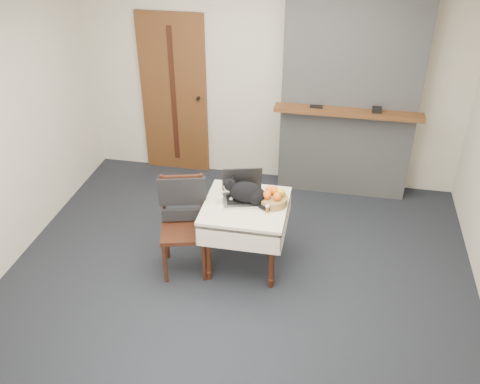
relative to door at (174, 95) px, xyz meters
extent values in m
plane|color=black|center=(1.20, -1.97, -1.00)|extent=(4.50, 4.50, 0.00)
cube|color=beige|center=(1.20, 0.03, 0.30)|extent=(4.50, 0.02, 2.60)
cube|color=brown|center=(0.00, 0.00, 0.00)|extent=(0.82, 0.05, 2.00)
cube|color=black|center=(0.00, -0.03, 0.00)|extent=(0.06, 0.01, 1.70)
cylinder|color=black|center=(0.32, -0.04, 0.00)|extent=(0.04, 0.06, 0.04)
cube|color=gray|center=(2.10, -0.12, 0.30)|extent=(1.50, 0.30, 2.60)
cube|color=brown|center=(2.10, -0.36, 0.10)|extent=(1.62, 0.18, 0.05)
cube|color=black|center=(1.75, -0.36, 0.14)|extent=(0.14, 0.04, 0.03)
cube|color=black|center=(2.40, -0.36, 0.16)|extent=(0.10, 0.07, 0.06)
cylinder|color=black|center=(0.93, -2.08, -0.68)|extent=(0.06, 0.06, 0.64)
sphere|color=black|center=(0.93, -2.08, -0.92)|extent=(0.07, 0.07, 0.07)
cylinder|color=black|center=(1.53, -2.08, -0.68)|extent=(0.06, 0.06, 0.64)
sphere|color=black|center=(1.53, -2.08, -0.92)|extent=(0.07, 0.07, 0.07)
cylinder|color=black|center=(0.93, -1.48, -0.68)|extent=(0.06, 0.06, 0.64)
sphere|color=black|center=(0.93, -1.48, -0.92)|extent=(0.07, 0.07, 0.07)
cylinder|color=black|center=(1.53, -1.48, -0.68)|extent=(0.06, 0.06, 0.64)
sphere|color=black|center=(1.53, -1.48, -0.92)|extent=(0.07, 0.07, 0.07)
cube|color=beige|center=(1.23, -1.78, -0.33)|extent=(0.78, 0.78, 0.06)
cube|color=beige|center=(1.23, -2.17, -0.44)|extent=(0.78, 0.01, 0.22)
cube|color=beige|center=(1.23, -1.40, -0.44)|extent=(0.78, 0.01, 0.22)
cube|color=beige|center=(0.84, -1.78, -0.44)|extent=(0.01, 0.78, 0.22)
cube|color=beige|center=(1.61, -1.78, -0.44)|extent=(0.01, 0.78, 0.22)
cube|color=#B7B7BC|center=(1.20, -1.74, -0.29)|extent=(0.44, 0.36, 0.02)
cube|color=black|center=(1.20, -1.74, -0.27)|extent=(0.35, 0.26, 0.00)
cube|color=black|center=(1.16, -1.59, -0.15)|extent=(0.39, 0.17, 0.26)
cube|color=#AED5FF|center=(1.16, -1.59, -0.15)|extent=(0.35, 0.15, 0.23)
ellipsoid|color=black|center=(1.23, -1.74, -0.20)|extent=(0.35, 0.23, 0.21)
ellipsoid|color=black|center=(1.33, -1.76, -0.22)|extent=(0.19, 0.21, 0.17)
sphere|color=black|center=(1.07, -1.72, -0.15)|extent=(0.13, 0.13, 0.12)
ellipsoid|color=white|center=(1.03, -1.71, -0.18)|extent=(0.06, 0.07, 0.06)
ellipsoid|color=white|center=(1.10, -1.72, -0.24)|extent=(0.06, 0.08, 0.08)
cone|color=black|center=(1.07, -1.75, -0.09)|extent=(0.05, 0.05, 0.05)
cone|color=black|center=(1.08, -1.68, -0.09)|extent=(0.05, 0.05, 0.05)
cylinder|color=black|center=(1.38, -1.84, -0.28)|extent=(0.17, 0.12, 0.04)
sphere|color=white|center=(1.09, -1.76, -0.28)|extent=(0.04, 0.04, 0.04)
sphere|color=white|center=(1.10, -1.68, -0.28)|extent=(0.04, 0.04, 0.04)
cylinder|color=silver|center=(0.99, -1.81, -0.27)|extent=(0.06, 0.06, 0.07)
cylinder|color=#974812|center=(1.45, -1.88, -0.27)|extent=(0.03, 0.03, 0.06)
cylinder|color=white|center=(1.45, -1.88, -0.23)|extent=(0.04, 0.04, 0.01)
cylinder|color=olive|center=(1.48, -1.73, -0.26)|extent=(0.27, 0.27, 0.08)
sphere|color=orange|center=(1.42, -1.76, -0.19)|extent=(0.08, 0.08, 0.08)
sphere|color=orange|center=(1.52, -1.77, -0.19)|extent=(0.08, 0.08, 0.08)
sphere|color=orange|center=(1.48, -1.67, -0.19)|extent=(0.08, 0.08, 0.08)
sphere|color=yellow|center=(1.54, -1.70, -0.19)|extent=(0.08, 0.08, 0.08)
sphere|color=orange|center=(1.44, -1.68, -0.19)|extent=(0.08, 0.08, 0.08)
cube|color=black|center=(1.42, -1.71, -0.30)|extent=(0.15, 0.03, 0.01)
cube|color=black|center=(0.67, -1.98, -0.54)|extent=(0.52, 0.52, 0.04)
cylinder|color=black|center=(0.54, -2.21, -0.77)|extent=(0.04, 0.04, 0.46)
cylinder|color=black|center=(0.89, -2.11, -0.77)|extent=(0.04, 0.04, 0.46)
cylinder|color=black|center=(0.45, -1.85, -0.77)|extent=(0.04, 0.04, 0.46)
cylinder|color=black|center=(0.80, -1.76, -0.77)|extent=(0.04, 0.04, 0.46)
cylinder|color=black|center=(0.45, -1.85, -0.29)|extent=(0.04, 0.04, 0.51)
cylinder|color=black|center=(0.80, -1.76, -0.29)|extent=(0.04, 0.04, 0.51)
cube|color=black|center=(0.62, -1.81, -0.19)|extent=(0.36, 0.12, 0.28)
cube|color=black|center=(0.62, -1.82, -0.21)|extent=(0.45, 0.18, 0.28)
camera|label=1|loc=(1.99, -5.91, 2.42)|focal=40.00mm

